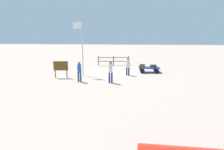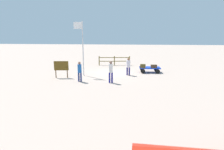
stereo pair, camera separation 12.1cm
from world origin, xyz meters
The scene contains 10 objects.
ground_plane centered at (0.00, 0.00, 0.00)m, with size 120.00×120.00×0.00m, color #BAA08F.
luggage_cart centered at (-3.57, -0.58, 0.42)m, with size 2.10×1.40×0.54m.
suitcase_olive centered at (-3.95, -0.20, 0.70)m, with size 0.62×0.35×0.32m.
suitcase_maroon centered at (-2.86, -0.12, 0.72)m, with size 0.52×0.37×0.36m.
worker_lead centered at (-1.46, 1.12, 0.97)m, with size 0.36×0.36×1.66m.
worker_trailing centered at (-0.18, 4.25, 1.01)m, with size 0.38×0.38×1.76m.
worker_supervisor centered at (2.38, 4.16, 0.94)m, with size 0.36×0.36×1.65m.
flagpole centered at (2.82, 1.69, 2.96)m, with size 0.86×0.10×5.00m.
signboard centered at (4.41, 2.92, 1.00)m, with size 1.27×0.22×1.50m.
wooden_fence centered at (0.50, -4.89, 0.66)m, with size 3.91×0.66×1.16m.
Camera 1 is at (-1.89, 19.07, 3.73)m, focal length 30.82 mm.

